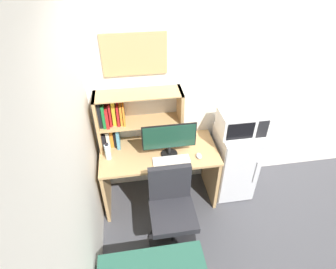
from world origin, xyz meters
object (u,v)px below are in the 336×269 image
at_px(monitor, 169,138).
at_px(mini_fridge, 234,162).
at_px(keyboard, 171,160).
at_px(microwave, 241,122).
at_px(desk_chair, 172,213).
at_px(water_bottle, 108,152).
at_px(hutch_bookshelf, 125,119).
at_px(computer_mouse, 199,156).
at_px(wall_corkboard, 134,54).

relative_size(monitor, mini_fridge, 0.63).
xyz_separation_m(keyboard, mini_fridge, (0.82, 0.19, -0.32)).
bearing_deg(microwave, mini_fridge, -90.31).
xyz_separation_m(monitor, desk_chair, (-0.05, -0.51, -0.59)).
bearing_deg(desk_chair, monitor, 83.88).
distance_m(keyboard, water_bottle, 0.69).
relative_size(hutch_bookshelf, computer_mouse, 9.54).
bearing_deg(microwave, wall_corkboard, 165.31).
relative_size(keyboard, mini_fridge, 0.43).
height_order(hutch_bookshelf, microwave, hutch_bookshelf).
distance_m(monitor, computer_mouse, 0.39).
bearing_deg(water_bottle, microwave, 1.77).
distance_m(monitor, wall_corkboard, 0.92).
relative_size(computer_mouse, microwave, 0.20).
xyz_separation_m(keyboard, microwave, (0.82, 0.20, 0.28)).
bearing_deg(desk_chair, water_bottle, 137.72).
distance_m(computer_mouse, desk_chair, 0.68).
relative_size(hutch_bookshelf, wall_corkboard, 1.44).
bearing_deg(hutch_bookshelf, microwave, -8.05).
height_order(keyboard, wall_corkboard, wall_corkboard).
bearing_deg(hutch_bookshelf, computer_mouse, -25.09).
bearing_deg(wall_corkboard, microwave, -14.69).
bearing_deg(hutch_bookshelf, water_bottle, -133.77).
height_order(computer_mouse, mini_fridge, mini_fridge).
bearing_deg(wall_corkboard, computer_mouse, -37.80).
xyz_separation_m(computer_mouse, water_bottle, (-0.98, 0.13, 0.08)).
relative_size(monitor, water_bottle, 2.81).
bearing_deg(keyboard, monitor, 92.94).
bearing_deg(keyboard, desk_chair, -98.53).
relative_size(computer_mouse, wall_corkboard, 0.15).
relative_size(monitor, desk_chair, 0.63).
height_order(monitor, desk_chair, monitor).
height_order(computer_mouse, microwave, microwave).
relative_size(mini_fridge, wall_corkboard, 1.43).
relative_size(hutch_bookshelf, mini_fridge, 1.01).
relative_size(desk_chair, wall_corkboard, 1.44).
bearing_deg(wall_corkboard, desk_chair, -75.29).
xyz_separation_m(monitor, keyboard, (0.01, -0.11, -0.22)).
height_order(monitor, mini_fridge, monitor).
height_order(computer_mouse, water_bottle, water_bottle).
distance_m(monitor, desk_chair, 0.78).
relative_size(hutch_bookshelf, microwave, 1.87).
relative_size(keyboard, desk_chair, 0.43).
bearing_deg(wall_corkboard, mini_fridge, -14.83).
xyz_separation_m(microwave, desk_chair, (-0.88, -0.60, -0.65)).
xyz_separation_m(mini_fridge, microwave, (0.00, 0.00, 0.60)).
bearing_deg(wall_corkboard, keyboard, -58.89).
bearing_deg(desk_chair, keyboard, 81.47).
height_order(hutch_bookshelf, keyboard, hutch_bookshelf).
bearing_deg(mini_fridge, water_bottle, -178.34).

